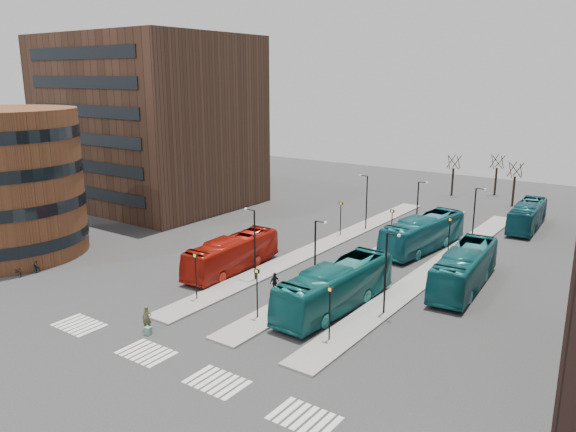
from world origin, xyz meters
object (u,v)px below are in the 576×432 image
Objects in this scene: teal_bus_a at (335,287)px; bicycle_far at (32,267)px; red_bus at (232,254)px; teal_bus_c at (464,268)px; suitcase at (148,331)px; commuter_a at (221,266)px; teal_bus_d at (527,216)px; traveller at (147,318)px; commuter_b at (275,282)px; bicycle_near at (17,272)px; bicycle_mid at (35,265)px; commuter_c at (339,292)px; teal_bus_b at (423,233)px.

teal_bus_a is 6.69× the size of bicycle_far.
red_bus is 0.92× the size of teal_bus_c.
suitcase is 13.74m from teal_bus_a.
commuter_a is at bearing 94.31° from suitcase.
teal_bus_d is at bearing 86.04° from teal_bus_c.
traveller is 1.00× the size of commuter_a.
commuter_b is 1.09× the size of bicycle_near.
traveller is 17.72m from bicycle_mid.
bicycle_near is at bearing -130.70° from teal_bus_d.
teal_bus_a is at bearing -104.05° from teal_bus_d.
commuter_c reaches higher than suitcase.
bicycle_near is at bearing 162.86° from suitcase.
teal_bus_d is 6.64× the size of commuter_b.
traveller is 17.68m from bicycle_far.
red_bus is at bearing 83.18° from commuter_b.
red_bus is 5.95× the size of bicycle_far.
commuter_c is at bearing 44.59° from suitcase.
commuter_a reaches higher than commuter_b.
commuter_b is (-11.80, -32.20, -0.70)m from teal_bus_d.
teal_bus_b is at bearing -172.18° from commuter_c.
red_bus is 18.70m from bicycle_near.
suitcase is 0.30× the size of bicycle_far.
bicycle_mid is (-14.42, -8.68, -0.35)m from commuter_a.
red_bus is 11.49m from commuter_c.
teal_bus_b is 36.62m from bicycle_mid.
traveller is (3.26, -12.62, -0.67)m from red_bus.
commuter_c is (-6.81, -8.58, -0.82)m from teal_bus_c.
teal_bus_a is 1.58m from commuter_c.
teal_bus_c is (6.39, 9.83, -0.05)m from teal_bus_a.
commuter_a is 1.01× the size of commuter_c.
teal_bus_c reaches higher than commuter_c.
commuter_c is (11.44, -0.76, -0.68)m from red_bus.
teal_bus_b is 1.03× the size of teal_bus_c.
commuter_c is at bearing -105.21° from teal_bus_d.
bicycle_mid is (-25.74, -9.55, -0.34)m from commuter_c.
bicycle_near is 1.36m from bicycle_far.
teal_bus_b is 16.48m from commuter_c.
commuter_c is at bearing -83.48° from teal_bus_b.
commuter_a reaches higher than bicycle_far.
bicycle_far is (-32.55, -18.44, -1.19)m from teal_bus_c.
teal_bus_a is 32.82m from teal_bus_d.
commuter_c is (8.18, 11.86, -0.01)m from traveller.
teal_bus_d is 6.41× the size of commuter_c.
teal_bus_a is 28.03m from bicycle_near.
teal_bus_d reaches higher than bicycle_far.
commuter_a is (0.12, -1.64, -0.67)m from red_bus.
teal_bus_d is at bearing -14.60° from bicycle_mid.
red_bus is 12.03m from teal_bus_a.
teal_bus_d is at bearing 56.43° from red_bus.
commuter_c is at bearing -82.45° from bicycle_far.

